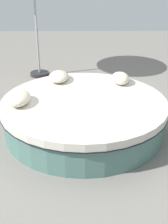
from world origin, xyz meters
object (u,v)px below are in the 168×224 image
(throw_pillow_0, at_px, (120,78))
(throw_pillow_1, at_px, (59,76))
(round_bed, at_px, (84,115))
(throw_pillow_2, at_px, (19,98))

(throw_pillow_0, xyz_separation_m, throw_pillow_1, (-0.15, -1.08, -0.02))
(round_bed, height_order, throw_pillow_2, throw_pillow_2)
(throw_pillow_1, xyz_separation_m, throw_pillow_2, (0.97, -0.52, 0.01))
(throw_pillow_0, distance_m, throw_pillow_1, 1.09)
(throw_pillow_0, relative_size, throw_pillow_2, 0.83)
(round_bed, distance_m, throw_pillow_1, 1.01)
(throw_pillow_0, bearing_deg, throw_pillow_1, -97.71)
(round_bed, xyz_separation_m, throw_pillow_2, (0.13, -0.97, 0.34))
(throw_pillow_0, height_order, throw_pillow_1, throw_pillow_0)
(throw_pillow_0, xyz_separation_m, throw_pillow_2, (0.83, -1.60, -0.01))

